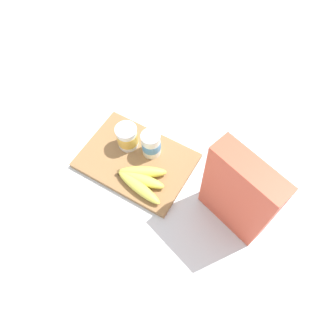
{
  "coord_description": "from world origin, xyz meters",
  "views": [
    {
      "loc": [
        0.35,
        -0.4,
        0.91
      ],
      "look_at": [
        0.12,
        0.0,
        0.07
      ],
      "focal_mm": 33.72,
      "sensor_mm": 36.0,
      "label": 1
    }
  ],
  "objects_px": {
    "yogurt_cup_front": "(127,137)",
    "banana_bunch": "(141,179)",
    "cereal_box": "(239,195)",
    "cutting_board": "(136,161)",
    "yogurt_cup_back": "(151,144)"
  },
  "relations": [
    {
      "from": "yogurt_cup_front",
      "to": "banana_bunch",
      "type": "height_order",
      "value": "yogurt_cup_front"
    },
    {
      "from": "cereal_box",
      "to": "yogurt_cup_front",
      "type": "distance_m",
      "value": 0.41
    },
    {
      "from": "cutting_board",
      "to": "yogurt_cup_front",
      "type": "bearing_deg",
      "value": 146.03
    },
    {
      "from": "yogurt_cup_back",
      "to": "banana_bunch",
      "type": "height_order",
      "value": "yogurt_cup_back"
    },
    {
      "from": "cereal_box",
      "to": "yogurt_cup_front",
      "type": "relative_size",
      "value": 3.47
    },
    {
      "from": "banana_bunch",
      "to": "cereal_box",
      "type": "bearing_deg",
      "value": 9.4
    },
    {
      "from": "cutting_board",
      "to": "yogurt_cup_front",
      "type": "xyz_separation_m",
      "value": [
        -0.05,
        0.04,
        0.05
      ]
    },
    {
      "from": "yogurt_cup_back",
      "to": "cereal_box",
      "type": "bearing_deg",
      "value": -11.59
    },
    {
      "from": "cutting_board",
      "to": "yogurt_cup_front",
      "type": "height_order",
      "value": "yogurt_cup_front"
    },
    {
      "from": "yogurt_cup_front",
      "to": "cutting_board",
      "type": "bearing_deg",
      "value": -33.97
    },
    {
      "from": "cutting_board",
      "to": "yogurt_cup_back",
      "type": "height_order",
      "value": "yogurt_cup_back"
    },
    {
      "from": "yogurt_cup_front",
      "to": "banana_bunch",
      "type": "xyz_separation_m",
      "value": [
        0.11,
        -0.1,
        -0.03
      ]
    },
    {
      "from": "cereal_box",
      "to": "cutting_board",
      "type": "bearing_deg",
      "value": -165.15
    },
    {
      "from": "banana_bunch",
      "to": "yogurt_cup_front",
      "type": "bearing_deg",
      "value": 139.06
    },
    {
      "from": "yogurt_cup_back",
      "to": "cutting_board",
      "type": "bearing_deg",
      "value": -119.89
    }
  ]
}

